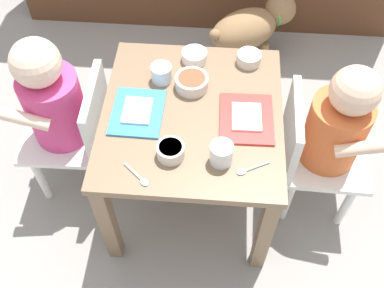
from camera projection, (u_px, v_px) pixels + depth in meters
ground_plane at (192, 190)px, 1.71m from camera, size 7.00×7.00×0.00m
dining_table at (192, 129)px, 1.41m from camera, size 0.55×0.59×0.46m
seated_child_left at (57, 105)px, 1.42m from camera, size 0.29×0.29×0.67m
seated_child_right at (333, 129)px, 1.38m from camera, size 0.29×0.29×0.65m
dog at (252, 26)px, 1.98m from camera, size 0.42×0.34×0.31m
food_tray_left at (137, 112)px, 1.34m from camera, size 0.16×0.19×0.02m
food_tray_right at (246, 118)px, 1.32m from camera, size 0.16×0.20×0.02m
water_cup_left at (162, 74)px, 1.41m from camera, size 0.07×0.07×0.06m
water_cup_right at (221, 154)px, 1.22m from camera, size 0.07×0.07×0.07m
veggie_bowl_far at (171, 151)px, 1.23m from camera, size 0.08×0.08×0.04m
cereal_bowl_right_side at (249, 58)px, 1.46m from camera, size 0.08×0.08×0.04m
veggie_bowl_near at (192, 82)px, 1.39m from camera, size 0.10×0.10×0.04m
cereal_bowl_left_side at (194, 56)px, 1.46m from camera, size 0.08×0.08×0.03m
spoon_by_left_tray at (250, 169)px, 1.22m from camera, size 0.09×0.06×0.01m
spoon_by_right_tray at (138, 177)px, 1.20m from camera, size 0.08×0.08×0.01m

